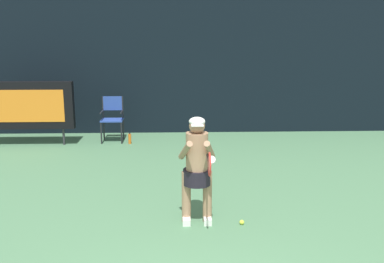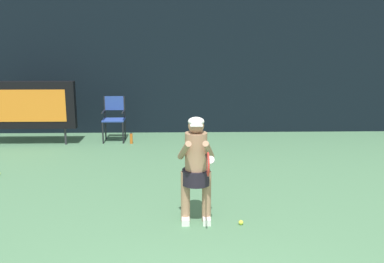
% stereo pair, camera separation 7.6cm
% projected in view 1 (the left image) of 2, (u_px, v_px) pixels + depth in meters
% --- Properties ---
extents(backdrop_screen, '(18.00, 0.12, 3.66)m').
position_uv_depth(backdrop_screen, '(184.00, 63.00, 11.75)').
color(backdrop_screen, black).
rests_on(backdrop_screen, ground).
extents(scoreboard, '(2.20, 0.21, 1.50)m').
position_uv_depth(scoreboard, '(26.00, 105.00, 10.59)').
color(scoreboard, black).
rests_on(scoreboard, ground).
extents(umpire_chair, '(0.52, 0.44, 1.08)m').
position_uv_depth(umpire_chair, '(112.00, 116.00, 11.05)').
color(umpire_chair, black).
rests_on(umpire_chair, ground).
extents(water_bottle, '(0.07, 0.07, 0.27)m').
position_uv_depth(water_bottle, '(130.00, 139.00, 10.90)').
color(water_bottle, orange).
rests_on(water_bottle, ground).
extents(tennis_player, '(0.53, 0.60, 1.53)m').
position_uv_depth(tennis_player, '(197.00, 165.00, 6.39)').
color(tennis_player, white).
rests_on(tennis_player, ground).
extents(tennis_racket, '(0.03, 0.60, 0.31)m').
position_uv_depth(tennis_racket, '(209.00, 164.00, 5.81)').
color(tennis_racket, black).
extents(tennis_ball_loose, '(0.07, 0.07, 0.07)m').
position_uv_depth(tennis_ball_loose, '(242.00, 222.00, 6.47)').
color(tennis_ball_loose, '#CCDB3D').
rests_on(tennis_ball_loose, ground).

